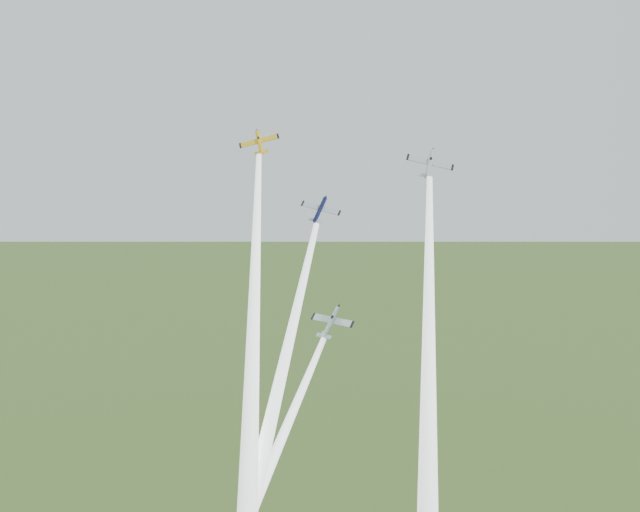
{
  "coord_description": "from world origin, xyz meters",
  "views": [
    {
      "loc": [
        20.84,
        -131.35,
        108.13
      ],
      "look_at": [
        0.0,
        -6.0,
        92.0
      ],
      "focal_mm": 45.0,
      "sensor_mm": 36.0,
      "label": 1
    }
  ],
  "objects_px": {
    "plane_yellow": "(259,142)",
    "plane_silver_low": "(331,322)",
    "plane_navy": "(320,210)",
    "plane_silver_right": "(430,164)"
  },
  "relations": [
    {
      "from": "plane_navy",
      "to": "plane_silver_low",
      "type": "relative_size",
      "value": 0.9
    },
    {
      "from": "plane_navy",
      "to": "plane_silver_right",
      "type": "bearing_deg",
      "value": 14.74
    },
    {
      "from": "plane_silver_low",
      "to": "plane_silver_right",
      "type": "bearing_deg",
      "value": 52.05
    },
    {
      "from": "plane_yellow",
      "to": "plane_silver_low",
      "type": "height_order",
      "value": "plane_yellow"
    },
    {
      "from": "plane_yellow",
      "to": "plane_silver_low",
      "type": "bearing_deg",
      "value": -54.09
    },
    {
      "from": "plane_navy",
      "to": "plane_silver_low",
      "type": "xyz_separation_m",
      "value": [
        2.75,
        -6.07,
        -17.51
      ]
    },
    {
      "from": "plane_navy",
      "to": "plane_silver_right",
      "type": "relative_size",
      "value": 0.86
    },
    {
      "from": "plane_yellow",
      "to": "plane_silver_low",
      "type": "relative_size",
      "value": 0.95
    },
    {
      "from": "plane_silver_right",
      "to": "plane_silver_low",
      "type": "height_order",
      "value": "plane_silver_right"
    },
    {
      "from": "plane_silver_low",
      "to": "plane_navy",
      "type": "bearing_deg",
      "value": 134.96
    }
  ]
}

